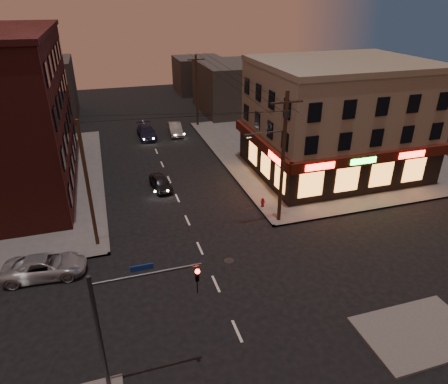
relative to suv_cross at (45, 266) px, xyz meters
name	(u,v)px	position (x,y,z in m)	size (l,w,h in m)	color
ground	(216,284)	(9.95, -4.00, -0.69)	(120.00, 120.00, 0.00)	black
sidewalk_ne	(321,149)	(27.95, 15.00, -0.61)	(24.00, 28.00, 0.15)	#514F4C
pizza_building	(337,118)	(25.89, 9.43, 4.66)	(15.85, 12.85, 10.50)	gray
bg_building_ne_a	(235,87)	(23.95, 34.00, 2.81)	(10.00, 12.00, 7.00)	#3F3D3A
bg_building_nw	(40,90)	(-3.05, 38.00, 3.31)	(9.00, 10.00, 8.00)	#3F3D3A
bg_building_ne_b	(199,75)	(21.95, 48.00, 2.31)	(8.00, 8.00, 6.00)	#3F3D3A
utility_pole_main	(282,152)	(16.64, 1.80, 5.07)	(4.20, 0.44, 10.00)	#382619
utility_pole_far	(197,91)	(16.75, 28.00, 3.96)	(0.26, 0.26, 9.00)	#382619
utility_pole_west	(88,186)	(3.15, 2.50, 3.96)	(0.24, 0.24, 9.00)	#382619
traffic_signal	(123,315)	(4.39, -9.60, 3.47)	(4.49, 0.32, 6.47)	#333538
suv_cross	(45,266)	(0.00, 0.00, 0.00)	(2.28, 4.95, 1.38)	#95979E
sedan_near	(161,183)	(8.90, 10.21, -0.07)	(1.47, 3.65, 1.24)	black
sedan_mid	(175,129)	(13.18, 25.31, 0.03)	(1.51, 4.34, 1.43)	gray
sedan_far	(146,132)	(9.56, 25.07, 0.03)	(2.00, 4.92, 1.43)	black
fire_hydrant	(263,202)	(16.35, 4.12, -0.10)	(0.35, 0.35, 0.80)	maroon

